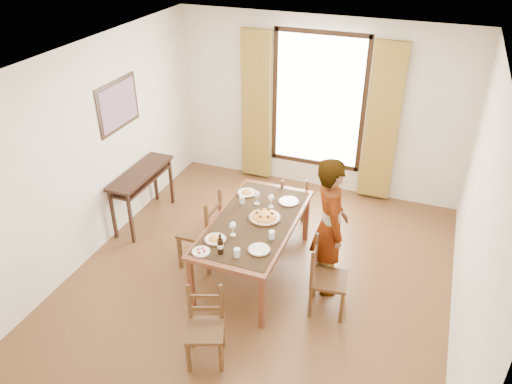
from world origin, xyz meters
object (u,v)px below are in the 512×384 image
(man, at_px, (330,226))
(pasta_platter, at_px, (265,215))
(console_table, at_px, (141,179))
(dining_table, at_px, (254,225))

(man, xyz_separation_m, pasta_platter, (-0.81, 0.04, -0.05))
(man, relative_size, pasta_platter, 4.30)
(pasta_platter, bearing_deg, console_table, 167.78)
(man, distance_m, pasta_platter, 0.81)
(console_table, relative_size, dining_table, 0.64)
(console_table, distance_m, man, 2.86)
(dining_table, height_order, pasta_platter, pasta_platter)
(dining_table, bearing_deg, pasta_platter, 42.87)
(man, bearing_deg, console_table, 56.56)
(dining_table, distance_m, man, 0.92)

